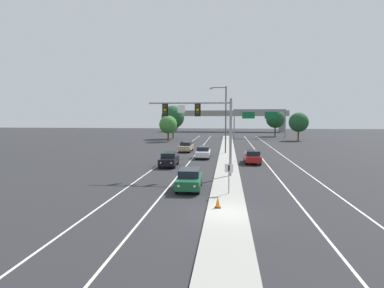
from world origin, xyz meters
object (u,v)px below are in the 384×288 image
traffic_cone_median_nose (218,202)px  tree_far_left_a (168,125)px  car_oncoming_black (169,159)px  overhead_signal_mast (204,120)px  tree_far_right_b (275,119)px  street_lamp_median (224,116)px  tree_far_right_c (299,122)px  tree_far_left_c (173,117)px  car_oncoming_green (189,179)px  car_receding_red (252,157)px  car_oncoming_tan (186,147)px  car_oncoming_white (203,152)px  median_sign_post (229,174)px  highway_sign_gantry (260,114)px

traffic_cone_median_nose → tree_far_left_a: 53.67m
car_oncoming_black → overhead_signal_mast: bearing=-53.4°
overhead_signal_mast → tree_far_right_b: size_ratio=1.04×
overhead_signal_mast → street_lamp_median: bearing=84.8°
tree_far_right_c → tree_far_left_c: bearing=174.6°
car_oncoming_green → car_receding_red: (5.96, 14.72, 0.00)m
overhead_signal_mast → street_lamp_median: 18.84m
car_oncoming_black → car_oncoming_tan: bearing=90.0°
car_receding_red → tree_far_right_c: (13.36, 37.95, 3.45)m
car_oncoming_white → tree_far_right_c: (19.66, 33.72, 3.45)m
traffic_cone_median_nose → tree_far_right_c: size_ratio=0.11×
traffic_cone_median_nose → tree_far_right_c: 60.65m
street_lamp_median → car_oncoming_black: bearing=-115.3°
traffic_cone_median_nose → tree_far_right_c: tree_far_right_c is taller
car_receding_red → traffic_cone_median_nose: 20.49m
median_sign_post → tree_far_left_a: tree_far_left_a is taller
car_oncoming_white → tree_far_left_a: (-9.92, 27.66, 2.95)m
traffic_cone_median_nose → highway_sign_gantry: highway_sign_gantry is taller
traffic_cone_median_nose → tree_far_right_b: bearing=79.4°
car_oncoming_white → tree_far_right_b: 51.99m
overhead_signal_mast → car_oncoming_black: (-4.37, 5.89, -4.53)m
car_oncoming_green → car_oncoming_white: bearing=91.0°
car_receding_red → median_sign_post: bearing=-100.0°
street_lamp_median → car_oncoming_tan: (-6.09, 2.31, -4.97)m
tree_far_left_a → tree_far_left_c: bearing=92.7°
car_oncoming_black → tree_far_left_c: tree_far_left_c is taller
tree_far_left_c → median_sign_post: bearing=-76.5°
car_receding_red → car_oncoming_black: bearing=-160.3°
car_oncoming_green → traffic_cone_median_nose: car_oncoming_green is taller
car_oncoming_tan → car_receding_red: (9.61, -11.75, 0.00)m
traffic_cone_median_nose → tree_far_right_b: size_ratio=0.10×
highway_sign_gantry → tree_far_left_c: (-21.83, -5.15, -0.73)m
tree_far_left_a → car_oncoming_black: bearing=-79.4°
median_sign_post → car_oncoming_tan: median_sign_post is taller
car_oncoming_green → car_oncoming_tan: (-3.65, 26.47, 0.00)m
traffic_cone_median_nose → tree_far_right_c: bearing=73.8°
car_oncoming_white → traffic_cone_median_nose: size_ratio=6.07×
median_sign_post → traffic_cone_median_nose: (-0.67, -3.75, -1.08)m
median_sign_post → car_receding_red: (2.89, 16.43, -0.77)m
tree_far_right_b → traffic_cone_median_nose: bearing=-100.6°
overhead_signal_mast → car_receding_red: bearing=60.7°
highway_sign_gantry → tree_far_left_c: tree_far_left_c is taller
median_sign_post → overhead_signal_mast: bearing=108.3°
median_sign_post → tree_far_right_b: (13.14, 69.77, 3.33)m
car_oncoming_white → tree_far_left_a: tree_far_left_a is taller
median_sign_post → tree_far_left_c: tree_far_left_c is taller
overhead_signal_mast → tree_far_left_a: (-10.98, 41.20, -1.58)m
median_sign_post → car_oncoming_black: (-6.72, 13.00, -0.77)m
tree_far_right_c → tree_far_left_a: (-29.57, -6.06, -0.49)m
car_oncoming_green → tree_far_left_a: 47.81m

